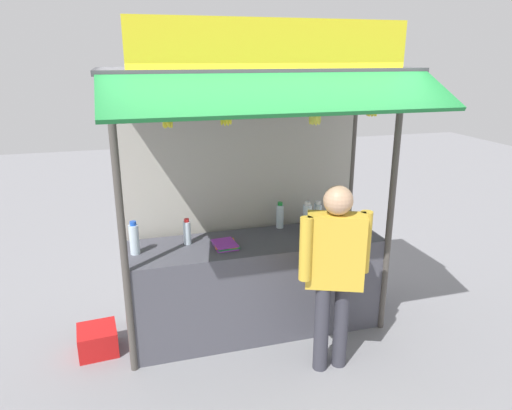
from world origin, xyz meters
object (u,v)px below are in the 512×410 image
(water_bottle_left, at_px, (317,215))
(magazine_stack_far_left, at_px, (323,235))
(water_bottle_far_right, at_px, (280,216))
(banana_bunch_rightmost, at_px, (315,115))
(banana_bunch_inner_right, at_px, (372,107))
(water_bottle_right, at_px, (134,239))
(vendor_person, at_px, (335,263))
(plastic_crate, at_px, (98,340))
(banana_bunch_inner_left, at_px, (226,115))
(banana_bunch_leftmost, at_px, (167,117))
(water_bottle_back_right, at_px, (187,232))
(magazine_stack_back_left, at_px, (225,244))
(water_bottle_mid_left, at_px, (307,218))

(water_bottle_left, bearing_deg, magazine_stack_far_left, -101.51)
(water_bottle_far_right, height_order, banana_bunch_rightmost, banana_bunch_rightmost)
(banana_bunch_inner_right, bearing_deg, water_bottle_right, 166.95)
(vendor_person, xyz_separation_m, plastic_crate, (-1.91, 0.77, -0.85))
(banana_bunch_inner_left, bearing_deg, plastic_crate, 158.28)
(banana_bunch_inner_right, distance_m, banana_bunch_leftmost, 1.65)
(water_bottle_right, distance_m, vendor_person, 1.71)
(water_bottle_right, distance_m, banana_bunch_leftmost, 1.21)
(water_bottle_back_right, xyz_separation_m, banana_bunch_leftmost, (-0.17, -0.55, 1.11))
(banana_bunch_inner_left, bearing_deg, water_bottle_left, 29.97)
(banana_bunch_inner_right, height_order, vendor_person, banana_bunch_inner_right)
(water_bottle_far_right, distance_m, magazine_stack_back_left, 0.72)
(banana_bunch_leftmost, bearing_deg, water_bottle_back_right, 72.61)
(banana_bunch_rightmost, bearing_deg, water_bottle_right, 162.66)
(magazine_stack_back_left, distance_m, vendor_person, 1.02)
(banana_bunch_leftmost, bearing_deg, water_bottle_mid_left, 21.81)
(magazine_stack_far_left, relative_size, vendor_person, 0.19)
(water_bottle_mid_left, bearing_deg, water_bottle_far_right, 139.93)
(water_bottle_right, xyz_separation_m, magazine_stack_back_left, (0.78, -0.07, -0.12))
(banana_bunch_inner_left, bearing_deg, water_bottle_right, 148.39)
(water_bottle_back_right, bearing_deg, plastic_crate, -173.51)
(water_bottle_far_right, height_order, banana_bunch_leftmost, banana_bunch_leftmost)
(banana_bunch_inner_right, height_order, banana_bunch_leftmost, same)
(water_bottle_left, bearing_deg, vendor_person, -104.96)
(magazine_stack_far_left, relative_size, banana_bunch_rightmost, 1.03)
(water_bottle_left, distance_m, water_bottle_mid_left, 0.16)
(magazine_stack_back_left, height_order, banana_bunch_leftmost, banana_bunch_leftmost)
(water_bottle_back_right, relative_size, banana_bunch_rightmost, 0.80)
(water_bottle_mid_left, relative_size, plastic_crate, 0.92)
(water_bottle_mid_left, relative_size, water_bottle_back_right, 1.26)
(water_bottle_left, height_order, magazine_stack_back_left, water_bottle_left)
(banana_bunch_leftmost, bearing_deg, banana_bunch_inner_right, 0.04)
(water_bottle_back_right, height_order, magazine_stack_back_left, water_bottle_back_right)
(water_bottle_mid_left, height_order, plastic_crate, water_bottle_mid_left)
(water_bottle_left, relative_size, banana_bunch_leftmost, 1.01)
(magazine_stack_back_left, relative_size, vendor_person, 0.17)
(banana_bunch_inner_right, bearing_deg, water_bottle_left, 105.89)
(water_bottle_far_right, relative_size, plastic_crate, 0.80)
(magazine_stack_far_left, bearing_deg, water_bottle_far_right, 126.77)
(water_bottle_far_right, bearing_deg, magazine_stack_back_left, -152.43)
(water_bottle_mid_left, distance_m, banana_bunch_leftmost, 1.80)
(water_bottle_right, height_order, water_bottle_mid_left, water_bottle_mid_left)
(water_bottle_mid_left, height_order, banana_bunch_inner_right, banana_bunch_inner_right)
(water_bottle_right, height_order, water_bottle_left, water_bottle_right)
(vendor_person, bearing_deg, plastic_crate, 0.53)
(banana_bunch_inner_right, bearing_deg, water_bottle_mid_left, 120.26)
(water_bottle_mid_left, xyz_separation_m, banana_bunch_inner_right, (0.31, -0.53, 1.10))
(plastic_crate, bearing_deg, water_bottle_right, 0.38)
(magazine_stack_far_left, relative_size, banana_bunch_inner_right, 1.22)
(water_bottle_right, height_order, banana_bunch_inner_left, banana_bunch_inner_left)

